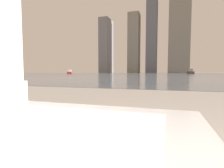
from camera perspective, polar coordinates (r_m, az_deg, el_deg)
The scene contains 7 objects.
harbor_water at distance 61.95m, azimuth 17.05°, elevation 3.19°, with size 180.00×110.00×0.01m.
harbor_boat_0 at distance 59.40m, azimuth -13.66°, elevation 3.72°, with size 2.87×4.02×1.44m.
harbor_boat_2 at distance 65.53m, azimuth 24.25°, elevation 3.59°, with size 1.96×4.77×1.75m.
skyline_tower_0 at distance 126.52m, azimuth -1.91°, elevation 12.17°, with size 6.49×13.84×37.34m.
skyline_tower_1 at distance 121.50m, azimuth 7.21°, elevation 12.97°, with size 7.27×9.49×39.39m.
skyline_tower_2 at distance 120.58m, azimuth 12.85°, elevation 14.80°, with size 6.78×8.07×46.94m.
skyline_tower_3 at distance 125.13m, azimuth 21.20°, elevation 23.05°, with size 12.32×13.88×84.14m.
Camera 1 is at (0.79, 0.06, 0.71)m, focal length 28.00 mm.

